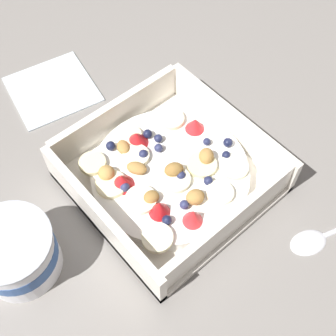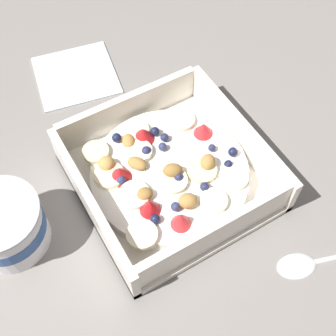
{
  "view_description": "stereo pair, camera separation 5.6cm",
  "coord_description": "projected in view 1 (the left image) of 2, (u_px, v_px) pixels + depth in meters",
  "views": [
    {
      "loc": [
        -0.23,
        0.19,
        0.5
      ],
      "look_at": [
        0.0,
        -0.01,
        0.03
      ],
      "focal_mm": 47.24,
      "sensor_mm": 36.0,
      "label": 1
    },
    {
      "loc": [
        -0.26,
        0.14,
        0.5
      ],
      "look_at": [
        0.0,
        -0.01,
        0.03
      ],
      "focal_mm": 47.24,
      "sensor_mm": 36.0,
      "label": 2
    }
  ],
  "objects": [
    {
      "name": "folded_napkin",
      "position": [
        52.0,
        89.0,
        0.67
      ],
      "size": [
        0.14,
        0.14,
        0.01
      ],
      "primitive_type": "cube",
      "rotation": [
        0.0,
        0.0,
        -0.19
      ],
      "color": "silver",
      "rests_on": "ground"
    },
    {
      "name": "fruit_bowl",
      "position": [
        167.0,
        173.0,
        0.57
      ],
      "size": [
        0.23,
        0.23,
        0.06
      ],
      "color": "white",
      "rests_on": "ground"
    },
    {
      "name": "yogurt_cup",
      "position": [
        16.0,
        253.0,
        0.49
      ],
      "size": [
        0.1,
        0.1,
        0.07
      ],
      "color": "white",
      "rests_on": "ground"
    },
    {
      "name": "ground_plane",
      "position": [
        163.0,
        188.0,
        0.58
      ],
      "size": [
        2.4,
        2.4,
        0.0
      ],
      "primitive_type": "plane",
      "color": "gray"
    },
    {
      "name": "spoon",
      "position": [
        328.0,
        233.0,
        0.54
      ],
      "size": [
        0.07,
        0.17,
        0.01
      ],
      "color": "silver",
      "rests_on": "ground"
    }
  ]
}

